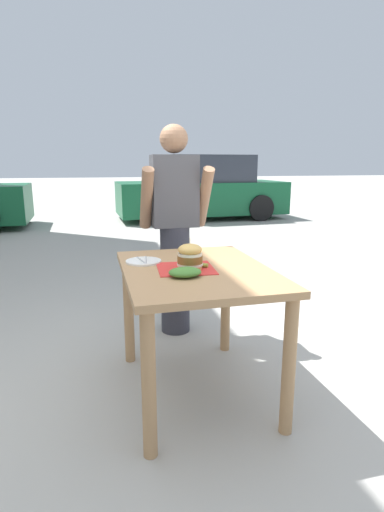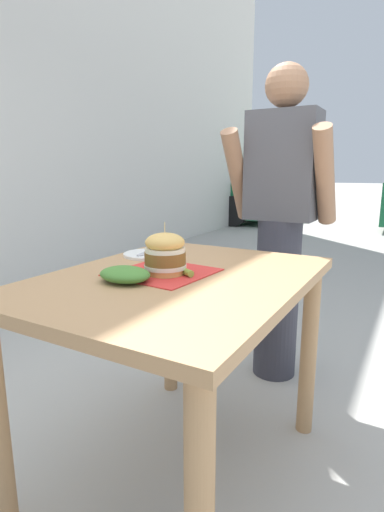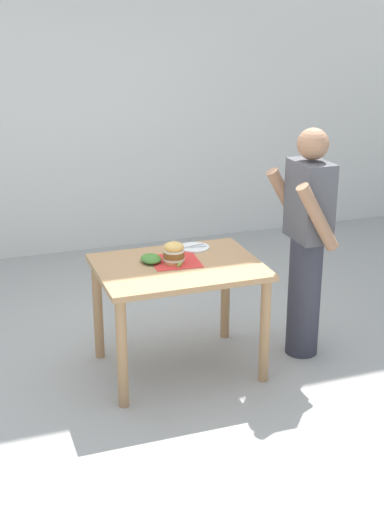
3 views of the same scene
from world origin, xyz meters
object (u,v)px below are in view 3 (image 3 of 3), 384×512
at_px(side_plate_with_forks, 194,247).
at_px(diner_across_table, 307,241).
at_px(side_salad, 151,259).
at_px(sandwich, 174,252).
at_px(pickle_spear, 180,263).
at_px(patio_table, 178,282).

distance_m(side_plate_with_forks, diner_across_table, 0.81).
bearing_deg(side_salad, side_plate_with_forks, 114.88).
bearing_deg(diner_across_table, side_plate_with_forks, -115.68).
relative_size(side_plate_with_forks, diner_across_table, 0.13).
height_order(sandwich, pickle_spear, sandwich).
xyz_separation_m(patio_table, pickle_spear, (0.02, 0.01, 0.15)).
bearing_deg(sandwich, side_salad, -113.51).
height_order(side_plate_with_forks, diner_across_table, diner_across_table).
relative_size(pickle_spear, side_salad, 0.54).
bearing_deg(side_plate_with_forks, sandwich, -44.31).
xyz_separation_m(sandwich, side_plate_with_forks, (-0.24, 0.23, -0.07)).
relative_size(sandwich, diner_across_table, 0.11).
height_order(patio_table, side_salad, side_salad).
height_order(side_salad, diner_across_table, diner_across_table).
xyz_separation_m(sandwich, diner_across_table, (0.11, 0.96, 0.01)).
relative_size(pickle_spear, diner_across_table, 0.06).
bearing_deg(patio_table, sandwich, -157.20).
distance_m(side_salad, diner_across_table, 1.12).
bearing_deg(sandwich, pickle_spear, 19.09).
distance_m(patio_table, diner_across_table, 0.97).
relative_size(sandwich, side_plate_with_forks, 0.83).
bearing_deg(side_salad, patio_table, 57.21).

